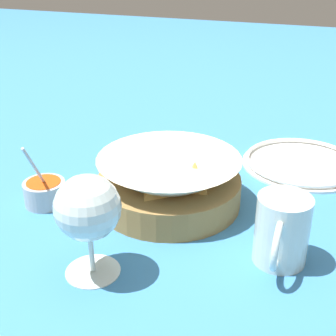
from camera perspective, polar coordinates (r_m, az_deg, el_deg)
name	(u,v)px	position (r m, az deg, el deg)	size (l,w,h in m)	color
ground_plane	(152,199)	(0.83, -1.98, -3.83)	(4.00, 4.00, 0.00)	teal
food_basket	(169,184)	(0.79, 0.07, -1.98)	(0.24, 0.24, 0.10)	olive
sauce_cup	(45,191)	(0.83, -14.81, -2.78)	(0.08, 0.07, 0.12)	#B7B7BC
wine_glass	(87,210)	(0.61, -9.90, -5.12)	(0.09, 0.09, 0.15)	silver
beer_mug	(281,233)	(0.67, 13.66, -7.68)	(0.11, 0.08, 0.10)	silver
side_plate	(302,162)	(0.98, 16.02, 0.68)	(0.24, 0.24, 0.01)	white
napkin	(135,153)	(1.00, -4.07, 1.86)	(0.13, 0.10, 0.01)	#38608E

